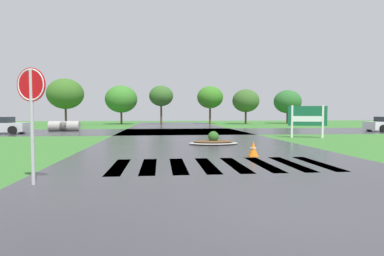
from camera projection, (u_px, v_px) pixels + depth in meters
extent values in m
cube|color=#38722D|center=(287.00, 225.00, 4.68)|extent=(120.00, 120.00, 0.10)
cube|color=#35353A|center=(201.00, 148.00, 14.61)|extent=(10.58, 80.00, 0.01)
cube|color=#35353A|center=(182.00, 131.00, 27.41)|extent=(90.00, 9.52, 0.01)
cube|color=white|center=(119.00, 167.00, 9.40)|extent=(0.45, 2.99, 0.01)
cube|color=white|center=(149.00, 166.00, 9.49)|extent=(0.45, 2.99, 0.01)
cube|color=white|center=(178.00, 166.00, 9.59)|extent=(0.45, 2.99, 0.01)
cube|color=white|center=(207.00, 165.00, 9.68)|extent=(0.45, 2.99, 0.01)
cube|color=white|center=(235.00, 165.00, 9.77)|extent=(0.45, 2.99, 0.01)
cube|color=white|center=(263.00, 164.00, 9.86)|extent=(0.45, 2.99, 0.01)
cube|color=white|center=(290.00, 164.00, 9.95)|extent=(0.45, 2.99, 0.01)
cube|color=white|center=(317.00, 163.00, 10.04)|extent=(0.45, 2.99, 0.01)
cylinder|color=#B2B5BA|center=(32.00, 128.00, 7.00)|extent=(0.08, 0.08, 2.59)
cylinder|color=red|center=(31.00, 85.00, 6.95)|extent=(0.72, 0.30, 0.76)
torus|color=white|center=(31.00, 85.00, 6.95)|extent=(0.70, 0.30, 0.73)
cube|color=white|center=(323.00, 122.00, 20.11)|extent=(0.15, 0.15, 2.13)
cube|color=white|center=(292.00, 121.00, 20.49)|extent=(0.15, 0.15, 2.13)
cube|color=#145938|center=(307.00, 116.00, 20.28)|extent=(2.35, 0.81, 1.29)
cube|color=white|center=(307.00, 119.00, 20.29)|extent=(1.79, 0.64, 0.36)
ellipsoid|color=#9E9B93|center=(213.00, 143.00, 16.22)|extent=(2.57, 1.64, 0.12)
ellipsoid|color=brown|center=(213.00, 141.00, 16.22)|extent=(2.11, 1.34, 0.10)
sphere|color=#2D6023|center=(213.00, 137.00, 16.21)|extent=(0.56, 0.56, 0.56)
cylinder|color=black|center=(12.00, 130.00, 23.70)|extent=(0.65, 0.26, 0.64)
cylinder|color=black|center=(22.00, 129.00, 25.55)|extent=(0.65, 0.26, 0.64)
cylinder|color=black|center=(369.00, 127.00, 28.21)|extent=(0.65, 0.25, 0.64)
cylinder|color=black|center=(383.00, 128.00, 26.29)|extent=(0.65, 0.25, 0.64)
cylinder|color=#9E9B93|center=(58.00, 126.00, 27.95)|extent=(1.62, 0.92, 0.90)
cylinder|color=#9E9B93|center=(70.00, 126.00, 28.07)|extent=(1.62, 0.92, 0.90)
cone|color=orange|center=(253.00, 149.00, 11.64)|extent=(0.37, 0.37, 0.58)
torus|color=white|center=(253.00, 148.00, 11.63)|extent=(0.23, 0.23, 0.04)
cube|color=orange|center=(253.00, 156.00, 11.65)|extent=(0.36, 0.36, 0.03)
cylinder|color=#4C3823|center=(66.00, 116.00, 41.84)|extent=(0.28, 0.28, 2.52)
ellipsoid|color=#366522|center=(65.00, 94.00, 41.70)|extent=(4.79, 4.79, 4.07)
cylinder|color=#4C3823|center=(121.00, 117.00, 44.65)|extent=(0.28, 0.28, 2.01)
ellipsoid|color=#377928|center=(121.00, 99.00, 44.52)|extent=(4.56, 4.56, 3.88)
cylinder|color=#4C3823|center=(161.00, 114.00, 44.65)|extent=(0.28, 0.28, 2.86)
ellipsoid|color=#335E26|center=(161.00, 96.00, 44.52)|extent=(3.45, 3.45, 2.93)
cylinder|color=#4C3823|center=(210.00, 115.00, 46.11)|extent=(0.28, 0.28, 2.60)
ellipsoid|color=#357520|center=(210.00, 97.00, 45.98)|extent=(3.85, 3.85, 3.27)
cylinder|color=#4C3823|center=(246.00, 117.00, 45.36)|extent=(0.28, 0.28, 2.04)
ellipsoid|color=#375D26|center=(246.00, 101.00, 45.25)|extent=(3.90, 3.90, 3.31)
cylinder|color=#4C3823|center=(287.00, 117.00, 47.70)|extent=(0.28, 0.28, 1.91)
ellipsoid|color=#2B652C|center=(288.00, 102.00, 47.58)|extent=(4.15, 4.15, 3.53)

